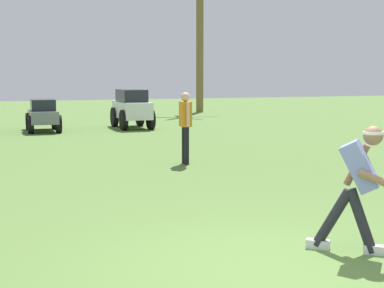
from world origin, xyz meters
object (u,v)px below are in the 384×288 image
at_px(teammate_midfield, 185,121).
at_px(frisbee_thrower, 359,181).
at_px(parked_car_slot_c, 43,115).
at_px(parked_car_slot_d, 132,108).
at_px(palm_tree_left_of_centre, 200,32).

bearing_deg(teammate_midfield, frisbee_thrower, -93.70).
distance_m(teammate_midfield, parked_car_slot_c, 8.96).
height_order(teammate_midfield, parked_car_slot_d, teammate_midfield).
height_order(frisbee_thrower, parked_car_slot_d, parked_car_slot_d).
height_order(frisbee_thrower, parked_car_slot_c, frisbee_thrower).
height_order(frisbee_thrower, palm_tree_left_of_centre, palm_tree_left_of_centre).
relative_size(teammate_midfield, parked_car_slot_c, 0.70).
distance_m(parked_car_slot_c, parked_car_slot_d, 3.20).
bearing_deg(parked_car_slot_c, teammate_midfield, -76.76).
bearing_deg(palm_tree_left_of_centre, parked_car_slot_d, -126.39).
xyz_separation_m(teammate_midfield, parked_car_slot_d, (1.14, 8.87, -0.20)).
distance_m(frisbee_thrower, teammate_midfield, 6.72).
relative_size(frisbee_thrower, parked_car_slot_d, 0.59).
bearing_deg(frisbee_thrower, palm_tree_left_of_centre, 72.74).
relative_size(teammate_midfield, parked_car_slot_d, 0.66).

